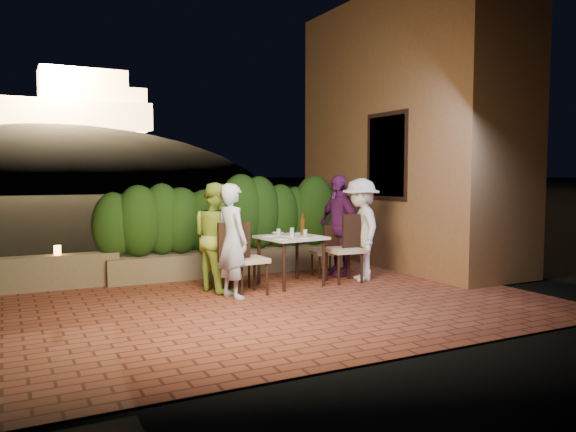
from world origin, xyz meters
TOP-DOWN VIEW (x-y plane):
  - ground at (0.00, 0.00)m, footprint 400.00×400.00m
  - terrace_floor at (0.00, 0.50)m, footprint 7.00×6.00m
  - building_wall at (3.60, 2.00)m, footprint 1.60×5.00m
  - window_pane at (2.82, 1.50)m, footprint 0.08×1.00m
  - window_frame at (2.81, 1.50)m, footprint 0.06×1.15m
  - planter at (0.20, 2.30)m, footprint 4.20×0.55m
  - hedge at (0.20, 2.30)m, footprint 4.00×0.70m
  - parapet at (-2.80, 2.30)m, footprint 2.20×0.30m
  - hill at (2.00, 60.00)m, footprint 52.00×40.00m
  - fortress at (2.00, 60.00)m, footprint 26.00×8.00m
  - dining_table at (0.63, 0.98)m, footprint 0.96×0.96m
  - plate_nw at (0.35, 0.74)m, footprint 0.23×0.23m
  - plate_sw at (0.36, 1.16)m, footprint 0.24×0.24m
  - plate_ne at (0.93, 0.80)m, footprint 0.23×0.23m
  - plate_se at (0.89, 1.25)m, footprint 0.20×0.20m
  - plate_centre at (0.62, 1.02)m, footprint 0.25×0.25m
  - plate_front at (0.73, 0.70)m, footprint 0.24×0.24m
  - glass_nw at (0.56, 0.81)m, footprint 0.06×0.06m
  - glass_sw at (0.51, 1.17)m, footprint 0.06×0.06m
  - glass_ne at (0.83, 0.89)m, footprint 0.06×0.06m
  - glass_se at (0.75, 1.17)m, footprint 0.06×0.06m
  - beer_bottle at (0.87, 1.05)m, footprint 0.07×0.07m
  - bowl at (0.54, 1.25)m, footprint 0.19×0.19m
  - chair_left_front at (-0.20, 0.67)m, footprint 0.50×0.50m
  - chair_left_back at (-0.26, 1.14)m, footprint 0.58×0.58m
  - chair_right_front at (1.48, 0.81)m, footprint 0.52×0.52m
  - chair_right_back at (1.45, 1.34)m, footprint 0.44×0.44m
  - diner_blue at (-0.48, 0.56)m, footprint 0.48×0.64m
  - diner_green at (-0.52, 1.09)m, footprint 0.78×0.90m
  - diner_white at (1.81, 0.84)m, footprint 0.89×1.18m
  - diner_purple at (1.72, 1.35)m, footprint 0.49×1.01m
  - parapet_lamp at (-2.56, 2.30)m, footprint 0.10×0.10m

SIDE VIEW (x-z plane):
  - hill at x=2.00m, z-range -15.00..7.00m
  - terrace_floor at x=0.00m, z-range -0.15..0.00m
  - ground at x=0.00m, z-range -0.02..-0.02m
  - planter at x=0.20m, z-range 0.00..0.40m
  - parapet at x=-2.80m, z-range 0.00..0.50m
  - dining_table at x=0.63m, z-range 0.00..0.75m
  - chair_right_back at x=1.45m, z-range 0.00..0.85m
  - chair_left_back at x=-0.26m, z-range 0.00..0.93m
  - chair_left_front at x=-0.20m, z-range 0.00..1.03m
  - chair_right_front at x=1.48m, z-range 0.00..1.06m
  - parapet_lamp at x=-2.56m, z-range 0.50..0.64m
  - plate_se at x=0.89m, z-range 0.75..0.76m
  - plate_nw at x=0.35m, z-range 0.75..0.76m
  - plate_ne at x=0.93m, z-range 0.75..0.76m
  - plate_front at x=0.73m, z-range 0.75..0.76m
  - plate_sw at x=0.36m, z-range 0.75..0.76m
  - plate_centre at x=0.62m, z-range 0.75..0.76m
  - bowl at x=0.54m, z-range 0.75..0.79m
  - diner_blue at x=-0.48m, z-range 0.00..1.57m
  - diner_green at x=-0.52m, z-range 0.00..1.57m
  - glass_sw at x=0.51m, z-range 0.75..0.85m
  - glass_ne at x=0.83m, z-range 0.75..0.85m
  - glass_nw at x=0.56m, z-range 0.75..0.86m
  - glass_se at x=0.75m, z-range 0.75..0.86m
  - diner_white at x=1.81m, z-range 0.00..1.62m
  - diner_purple at x=1.72m, z-range 0.00..1.68m
  - beer_bottle at x=0.87m, z-range 0.75..1.09m
  - hedge at x=0.20m, z-range 0.40..1.50m
  - window_pane at x=2.82m, z-range 1.30..2.70m
  - window_frame at x=2.81m, z-range 1.23..2.77m
  - building_wall at x=3.60m, z-range 0.00..5.00m
  - fortress at x=2.00m, z-range 6.50..14.50m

